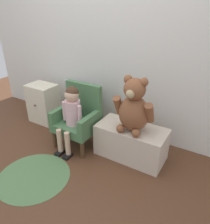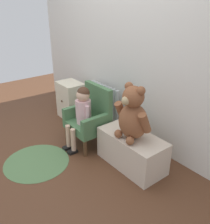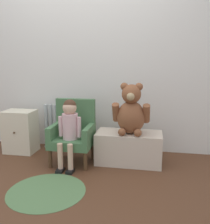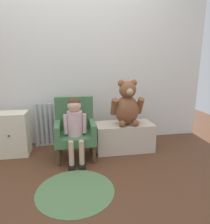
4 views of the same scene
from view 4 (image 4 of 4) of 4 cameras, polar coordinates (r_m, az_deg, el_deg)
The scene contains 9 objects.
ground_plane at distance 2.04m, azimuth -7.74°, elevation -19.09°, with size 6.00×6.00×0.00m, color #53311E.
back_wall at distance 2.81m, azimuth -9.53°, elevation 15.54°, with size 3.80×0.05×2.40m, color silver.
radiator at distance 2.81m, azimuth -13.91°, elevation -3.49°, with size 0.56×0.05×0.58m.
small_dresser at distance 2.69m, azimuth -24.91°, elevation -5.66°, with size 0.38×0.30×0.53m.
child_armchair at distance 2.40m, azimuth -8.53°, elevation -4.84°, with size 0.46×0.40×0.71m.
child_figure at distance 2.25m, azimuth -8.56°, elevation -2.44°, with size 0.25×0.35×0.74m.
low_bench at distance 2.62m, azimuth 5.44°, elevation -7.01°, with size 0.73×0.36×0.35m, color beige.
large_teddy_bear at distance 2.48m, azimuth 6.31°, elevation 1.95°, with size 0.41×0.29×0.56m.
floor_rug at distance 1.92m, azimuth -8.45°, elevation -21.29°, with size 0.70×0.70×0.01m, color #54794A.
Camera 4 is at (-0.04, -1.72, 1.10)m, focal length 32.00 mm.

